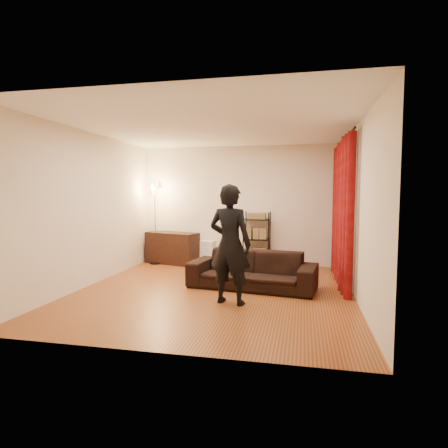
% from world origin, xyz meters
% --- Properties ---
extents(floor, '(5.00, 5.00, 0.00)m').
position_xyz_m(floor, '(0.00, 0.00, 0.00)').
color(floor, '#9A4E25').
rests_on(floor, ground).
extents(ceiling, '(5.00, 5.00, 0.00)m').
position_xyz_m(ceiling, '(0.00, 0.00, 2.70)').
color(ceiling, white).
rests_on(ceiling, ground).
extents(wall_back, '(5.00, 0.00, 5.00)m').
position_xyz_m(wall_back, '(0.00, 2.50, 1.35)').
color(wall_back, beige).
rests_on(wall_back, ground).
extents(wall_front, '(5.00, 0.00, 5.00)m').
position_xyz_m(wall_front, '(0.00, -2.50, 1.35)').
color(wall_front, beige).
rests_on(wall_front, ground).
extents(wall_left, '(0.00, 5.00, 5.00)m').
position_xyz_m(wall_left, '(-2.25, 0.00, 1.35)').
color(wall_left, beige).
rests_on(wall_left, ground).
extents(wall_right, '(0.00, 5.00, 5.00)m').
position_xyz_m(wall_right, '(2.25, 0.00, 1.35)').
color(wall_right, beige).
rests_on(wall_right, ground).
extents(curtain_rod, '(0.04, 2.65, 0.04)m').
position_xyz_m(curtain_rod, '(2.15, 1.12, 2.58)').
color(curtain_rod, black).
rests_on(curtain_rod, wall_right).
extents(curtain, '(0.22, 2.65, 2.55)m').
position_xyz_m(curtain, '(2.13, 1.12, 1.28)').
color(curtain, maroon).
rests_on(curtain, ground).
extents(sofa, '(2.25, 1.13, 0.63)m').
position_xyz_m(sofa, '(0.59, 0.31, 0.31)').
color(sofa, black).
rests_on(sofa, ground).
extents(person, '(0.72, 0.55, 1.76)m').
position_xyz_m(person, '(0.39, -0.65, 0.88)').
color(person, black).
rests_on(person, ground).
extents(media_cabinet, '(1.32, 0.80, 0.72)m').
position_xyz_m(media_cabinet, '(-1.53, 2.18, 0.36)').
color(media_cabinet, black).
rests_on(media_cabinet, ground).
extents(storage_boxes, '(0.36, 0.30, 0.54)m').
position_xyz_m(storage_boxes, '(-0.70, 2.31, 0.27)').
color(storage_boxes, white).
rests_on(storage_boxes, ground).
extents(wire_shelf, '(0.66, 0.58, 1.21)m').
position_xyz_m(wire_shelf, '(0.43, 2.28, 0.61)').
color(wire_shelf, black).
rests_on(wire_shelf, ground).
extents(floor_lamp, '(0.37, 0.37, 1.87)m').
position_xyz_m(floor_lamp, '(-1.90, 2.07, 0.93)').
color(floor_lamp, silver).
rests_on(floor_lamp, ground).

